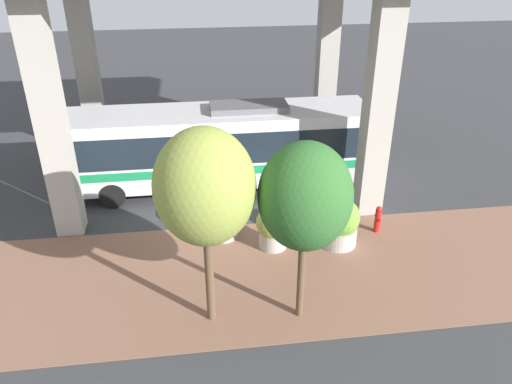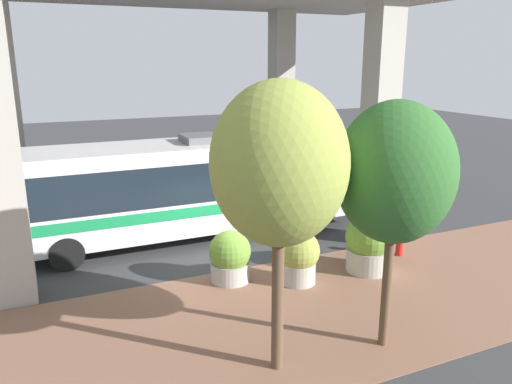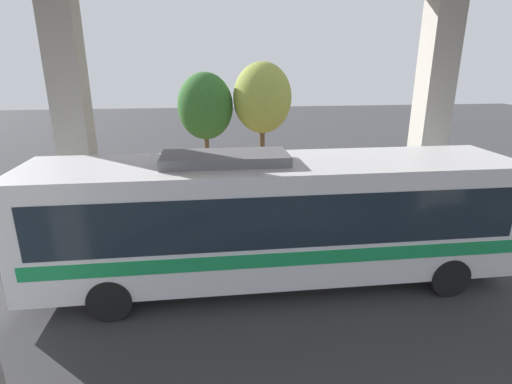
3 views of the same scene
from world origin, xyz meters
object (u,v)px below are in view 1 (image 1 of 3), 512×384
(fire_hydrant, at_px, (378,219))
(street_tree_near, at_px, (205,188))
(planter_front, at_px, (222,219))
(street_tree_far, at_px, (305,197))
(planter_back, at_px, (273,227))
(planter_middle, at_px, (339,222))
(bus, at_px, (219,144))

(fire_hydrant, distance_m, street_tree_near, 7.96)
(planter_front, xyz_separation_m, street_tree_far, (-4.31, -1.84, 3.08))
(fire_hydrant, distance_m, planter_back, 3.86)
(planter_front, bearing_deg, fire_hydrant, -94.58)
(planter_middle, bearing_deg, street_tree_near, 124.95)
(bus, bearing_deg, fire_hydrant, -129.25)
(fire_hydrant, bearing_deg, street_tree_near, 121.21)
(planter_front, xyz_separation_m, street_tree_near, (-4.12, 0.61, 3.41))
(planter_front, bearing_deg, street_tree_near, 171.60)
(planter_back, relative_size, street_tree_far, 0.29)
(fire_hydrant, height_order, planter_back, planter_back)
(fire_hydrant, height_order, planter_front, planter_front)
(fire_hydrant, xyz_separation_m, street_tree_near, (-3.68, 6.08, 3.59))
(planter_middle, height_order, street_tree_far, street_tree_far)
(street_tree_near, xyz_separation_m, street_tree_far, (-0.19, -2.45, -0.33))
(bus, height_order, street_tree_far, street_tree_far)
(planter_middle, height_order, planter_back, planter_middle)
(street_tree_near, relative_size, street_tree_far, 1.08)
(bus, relative_size, street_tree_far, 2.32)
(planter_front, relative_size, planter_middle, 0.83)
(planter_front, distance_m, street_tree_far, 5.60)
(bus, relative_size, fire_hydrant, 11.74)
(planter_back, bearing_deg, street_tree_far, -176.81)
(fire_hydrant, height_order, street_tree_far, street_tree_far)
(fire_hydrant, distance_m, planter_middle, 1.71)
(fire_hydrant, bearing_deg, planter_front, 85.42)
(planter_front, bearing_deg, bus, -3.03)
(bus, height_order, street_tree_near, street_tree_near)
(fire_hydrant, distance_m, planter_front, 5.49)
(planter_front, height_order, street_tree_near, street_tree_near)
(planter_middle, bearing_deg, street_tree_far, 148.40)
(fire_hydrant, relative_size, street_tree_far, 0.20)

